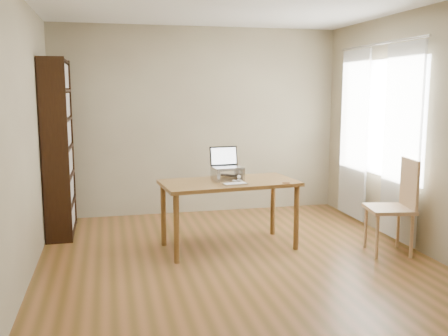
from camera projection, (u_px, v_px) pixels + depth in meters
room at (243, 135)px, 4.86m from camera, size 4.04×4.54×2.64m
bookshelf at (59, 148)px, 5.96m from camera, size 0.30×0.90×2.10m
curtains at (376, 137)px, 6.07m from camera, size 0.03×1.90×2.25m
desk at (229, 189)px, 5.47m from camera, size 1.53×0.88×0.75m
laptop_stand at (227, 173)px, 5.52m from camera, size 0.32×0.25×0.13m
laptop at (226, 162)px, 5.56m from camera, size 0.34×0.30×0.23m
keyboard at (235, 184)px, 5.25m from camera, size 0.26×0.14×0.02m
coaster at (286, 183)px, 5.34m from camera, size 0.09×0.09×0.01m
cat at (229, 174)px, 5.56m from camera, size 0.23×0.47×0.14m
chair at (396, 202)px, 5.32m from camera, size 0.53×0.53×1.02m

